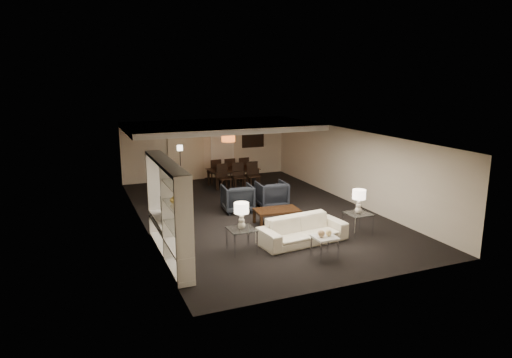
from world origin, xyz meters
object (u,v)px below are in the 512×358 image
object	(u,v)px
table_lamp_left	(241,216)
dining_table	(234,177)
vase_amber	(174,199)
chair_fr	(242,169)
chair_fl	(214,171)
floor_lamp	(180,165)
marble_table	(324,247)
floor_speaker	(159,217)
side_table_left	(242,240)
vase_blue	(179,227)
sofa	(303,230)
pendant_light	(228,139)
chair_fm	(228,170)
side_table_right	(358,224)
armchair_left	(237,198)
chair_nm	(239,177)
chair_nr	(254,175)
table_lamp_right	(359,202)
armchair_right	(272,194)
television	(163,207)
chair_nl	(224,178)
coffee_table	(277,217)

from	to	relation	value
table_lamp_left	dining_table	world-z (taller)	table_lamp_left
vase_amber	chair_fr	bearing A→B (deg)	59.90
chair_fl	floor_lamp	bearing A→B (deg)	-22.93
marble_table	floor_speaker	bearing A→B (deg)	136.29
side_table_left	table_lamp_left	distance (m)	0.63
vase_blue	sofa	bearing A→B (deg)	14.49
sofa	pendant_light	bearing A→B (deg)	82.07
chair_fm	chair_fr	distance (m)	0.60
pendant_light	chair_fr	bearing A→B (deg)	44.56
side_table_right	marble_table	world-z (taller)	side_table_right
armchair_left	chair_nm	size ratio (longest dim) A/B	0.94
pendant_light	sofa	world-z (taller)	pendant_light
chair_nr	table_lamp_left	bearing A→B (deg)	-111.95
sofa	vase_blue	world-z (taller)	vase_blue
vase_blue	table_lamp_right	bearing A→B (deg)	9.80
table_lamp_right	dining_table	xyz separation A→B (m)	(-1.25, 6.61, -0.59)
armchair_right	floor_speaker	distance (m)	4.11
television	table_lamp_left	bearing A→B (deg)	-122.29
side_table_left	marble_table	size ratio (longest dim) A/B	1.20
dining_table	floor_lamp	world-z (taller)	floor_lamp
chair_nl	marble_table	bearing A→B (deg)	-94.57
armchair_right	side_table_left	bearing A→B (deg)	59.88
sofa	television	size ratio (longest dim) A/B	2.21
sofa	armchair_right	size ratio (longest dim) A/B	2.45
vase_amber	side_table_right	bearing A→B (deg)	5.18
vase_blue	floor_lamp	size ratio (longest dim) A/B	0.11
side_table_left	floor_speaker	xyz separation A→B (m)	(-1.62, 2.08, 0.19)
armchair_left	floor_lamp	xyz separation A→B (m)	(-0.83, 4.30, 0.36)
side_table_left	chair_fm	distance (m)	7.57
coffee_table	television	bearing A→B (deg)	-171.22
coffee_table	chair_fl	size ratio (longest dim) A/B	1.27
floor_speaker	floor_lamp	xyz separation A→B (m)	(1.89, 5.53, 0.30)
pendant_light	table_lamp_left	size ratio (longest dim) A/B	0.79
dining_table	chair_nr	xyz separation A→B (m)	(0.60, -0.65, 0.16)
floor_speaker	chair_fl	bearing A→B (deg)	60.28
armchair_right	chair_fl	bearing A→B (deg)	-74.45
vase_blue	chair_nl	size ratio (longest dim) A/B	0.17
chair_fm	table_lamp_left	bearing A→B (deg)	71.02
armchair_left	chair_nm	world-z (taller)	chair_nm
side_table_left	chair_fr	bearing A→B (deg)	69.28
vase_blue	side_table_left	bearing A→B (deg)	27.12
sofa	chair_nl	distance (m)	5.96
side_table_right	table_lamp_right	bearing A→B (deg)	0.00
dining_table	chair_fr	world-z (taller)	chair_fr
television	side_table_right	bearing A→B (deg)	-101.90
marble_table	chair_fr	distance (m)	8.43
table_lamp_left	chair_fr	size ratio (longest dim) A/B	0.65
television	vase_blue	distance (m)	1.96
vase_amber	chair_nm	bearing A→B (deg)	58.89
side_table_right	floor_lamp	bearing A→B (deg)	112.38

